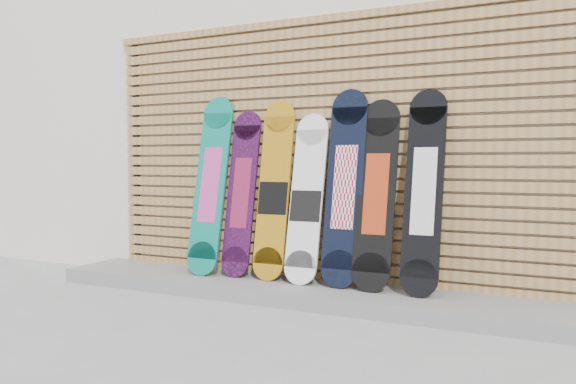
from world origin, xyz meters
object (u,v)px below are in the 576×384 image
snowboard_0 (211,185)px  snowboard_5 (376,194)px  snowboard_4 (345,187)px  snowboard_2 (274,191)px  snowboard_6 (424,191)px  snowboard_3 (307,199)px  snowboard_1 (241,193)px

snowboard_0 → snowboard_5: bearing=0.7°
snowboard_4 → snowboard_0: bearing=-178.8°
snowboard_2 → snowboard_6: snowboard_6 is taller
snowboard_0 → snowboard_2: size_ratio=1.04×
snowboard_3 → snowboard_6: size_ratio=0.90×
snowboard_3 → snowboard_5: size_ratio=0.94×
snowboard_0 → snowboard_1: (0.29, 0.03, -0.07)m
snowboard_2 → snowboard_4: snowboard_4 is taller
snowboard_2 → snowboard_4: 0.63m
snowboard_6 → snowboard_2: bearing=179.1°
snowboard_5 → snowboard_6: 0.36m
snowboard_3 → snowboard_6: 0.95m
snowboard_0 → snowboard_4: size_ratio=1.00×
snowboard_0 → snowboard_3: 0.92m
snowboard_5 → snowboard_0: bearing=-179.3°
snowboard_1 → snowboard_0: bearing=-173.3°
snowboard_1 → snowboard_3: snowboard_1 is taller
snowboard_5 → snowboard_6: snowboard_6 is taller
snowboard_0 → snowboard_2: bearing=3.1°
snowboard_2 → snowboard_3: bearing=-3.1°
snowboard_5 → snowboard_3: bearing=-179.8°
snowboard_0 → snowboard_6: 1.86m
snowboard_1 → snowboard_3: 0.62m
snowboard_2 → snowboard_6: bearing=-0.9°
snowboard_1 → snowboard_5: snowboard_5 is taller
snowboard_2 → snowboard_6: (1.25, -0.02, 0.02)m
snowboard_2 → snowboard_3: snowboard_2 is taller
snowboard_2 → snowboard_6: 1.25m
snowboard_3 → snowboard_4: bearing=1.9°
snowboard_1 → snowboard_4: snowboard_4 is taller
snowboard_2 → snowboard_1: bearing=179.6°
snowboard_5 → snowboard_4: bearing=178.1°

